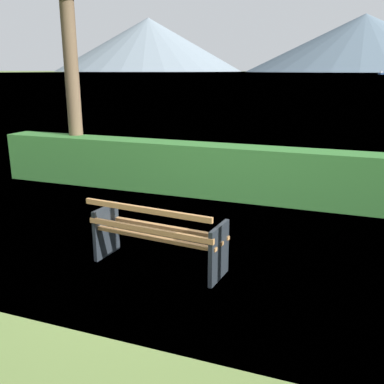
# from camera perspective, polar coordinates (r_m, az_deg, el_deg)

# --- Properties ---
(ground_plane) EXTENTS (1400.00, 1400.00, 0.00)m
(ground_plane) POSITION_cam_1_polar(r_m,az_deg,el_deg) (5.63, -4.17, -9.57)
(ground_plane) COLOR olive
(water_surface) EXTENTS (620.00, 620.00, 0.00)m
(water_surface) POSITION_cam_1_polar(r_m,az_deg,el_deg) (313.03, 21.00, 14.29)
(water_surface) COLOR #6B8EA3
(water_surface) RESTS_ON ground_plane
(park_bench) EXTENTS (1.74, 0.72, 0.87)m
(park_bench) POSITION_cam_1_polar(r_m,az_deg,el_deg) (5.42, -4.57, -5.73)
(park_bench) COLOR #A0703F
(park_bench) RESTS_ON ground_plane
(hedge_row) EXTENTS (10.21, 0.62, 1.01)m
(hedge_row) POSITION_cam_1_polar(r_m,az_deg,el_deg) (8.40, 5.18, 2.62)
(hedge_row) COLOR #387A33
(hedge_row) RESTS_ON ground_plane
(sailboat_mid) EXTENTS (2.63, 4.96, 1.62)m
(sailboat_mid) POSITION_cam_1_polar(r_m,az_deg,el_deg) (250.17, 23.53, 14.06)
(sailboat_mid) COLOR #335693
(sailboat_mid) RESTS_ON water_surface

